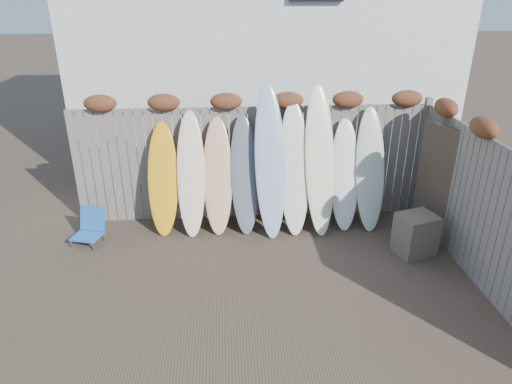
{
  "coord_description": "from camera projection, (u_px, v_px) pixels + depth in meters",
  "views": [
    {
      "loc": [
        -0.44,
        -4.97,
        3.77
      ],
      "look_at": [
        0.0,
        1.2,
        1.0
      ],
      "focal_mm": 32.0,
      "sensor_mm": 36.0,
      "label": 1
    }
  ],
  "objects": [
    {
      "name": "ground",
      "position": [
        262.0,
        297.0,
        6.1
      ],
      "size": [
        80.0,
        80.0,
        0.0
      ],
      "primitive_type": "plane",
      "color": "#493A2D"
    },
    {
      "name": "back_fence",
      "position": [
        254.0,
        154.0,
        7.8
      ],
      "size": [
        6.05,
        0.28,
        2.24
      ],
      "color": "slate",
      "rests_on": "ground"
    },
    {
      "name": "right_fence",
      "position": [
        486.0,
        205.0,
        6.06
      ],
      "size": [
        0.28,
        4.4,
        2.24
      ],
      "color": "slate",
      "rests_on": "ground"
    },
    {
      "name": "house",
      "position": [
        261.0,
        15.0,
        10.74
      ],
      "size": [
        8.5,
        5.5,
        6.33
      ],
      "color": "silver",
      "rests_on": "ground"
    },
    {
      "name": "beach_chair",
      "position": [
        90.0,
        227.0,
        7.32
      ],
      "size": [
        0.54,
        0.56,
        0.57
      ],
      "color": "blue",
      "rests_on": "ground"
    },
    {
      "name": "wooden_crate",
      "position": [
        416.0,
        234.0,
        6.99
      ],
      "size": [
        0.66,
        0.6,
        0.64
      ],
      "primitive_type": "cube",
      "rotation": [
        0.0,
        0.0,
        0.3
      ],
      "color": "#50473C",
      "rests_on": "ground"
    },
    {
      "name": "lattice_panel",
      "position": [
        448.0,
        189.0,
        7.05
      ],
      "size": [
        0.54,
        1.17,
        1.88
      ],
      "primitive_type": "cube",
      "rotation": [
        0.0,
        0.0,
        0.4
      ],
      "color": "brown",
      "rests_on": "ground"
    },
    {
      "name": "surfboard_0",
      "position": [
        163.0,
        180.0,
        7.46
      ],
      "size": [
        0.53,
        0.68,
        1.81
      ],
      "primitive_type": "ellipsoid",
      "rotation": [
        -0.31,
        0.0,
        -0.06
      ],
      "color": "#FFA713",
      "rests_on": "ground"
    },
    {
      "name": "surfboard_1",
      "position": [
        191.0,
        175.0,
        7.42
      ],
      "size": [
        0.49,
        0.72,
        2.0
      ],
      "primitive_type": "ellipsoid",
      "rotation": [
        -0.31,
        0.0,
        -0.04
      ],
      "color": "#FCE7C4",
      "rests_on": "ground"
    },
    {
      "name": "surfboard_2",
      "position": [
        218.0,
        177.0,
        7.49
      ],
      "size": [
        0.51,
        0.69,
        1.88
      ],
      "primitive_type": "ellipsoid",
      "rotation": [
        -0.31,
        0.0,
        -0.04
      ],
      "color": "tan",
      "rests_on": "ground"
    },
    {
      "name": "surfboard_3",
      "position": [
        245.0,
        175.0,
        7.5
      ],
      "size": [
        0.49,
        0.7,
        1.91
      ],
      "primitive_type": "ellipsoid",
      "rotation": [
        -0.31,
        0.0,
        0.05
      ],
      "color": "#555968",
      "rests_on": "ground"
    },
    {
      "name": "surfboard_4",
      "position": [
        270.0,
        162.0,
        7.35
      ],
      "size": [
        0.55,
        0.87,
        2.4
      ],
      "primitive_type": "ellipsoid",
      "rotation": [
        -0.31,
        0.0,
        0.06
      ],
      "color": "#98ACCC",
      "rests_on": "ground"
    },
    {
      "name": "surfboard_5",
      "position": [
        294.0,
        169.0,
        7.46
      ],
      "size": [
        0.51,
        0.76,
        2.13
      ],
      "primitive_type": "ellipsoid",
      "rotation": [
        -0.31,
        0.0,
        0.02
      ],
      "color": "silver",
      "rests_on": "ground"
    },
    {
      "name": "surfboard_6",
      "position": [
        320.0,
        161.0,
        7.44
      ],
      "size": [
        0.54,
        0.86,
        2.38
      ],
      "primitive_type": "ellipsoid",
      "rotation": [
        -0.31,
        0.0,
        0.06
      ],
      "color": "#F6F0C7",
      "rests_on": "ground"
    },
    {
      "name": "surfboard_7",
      "position": [
        345.0,
        175.0,
        7.64
      ],
      "size": [
        0.51,
        0.67,
        1.82
      ],
      "primitive_type": "ellipsoid",
      "rotation": [
        -0.31,
        0.0,
        -0.04
      ],
      "color": "white",
      "rests_on": "ground"
    },
    {
      "name": "surfboard_8",
      "position": [
        370.0,
        170.0,
        7.6
      ],
      "size": [
        0.49,
        0.71,
        2.01
      ],
      "primitive_type": "ellipsoid",
      "rotation": [
        -0.31,
        0.0,
        -0.0
      ],
      "color": "beige",
      "rests_on": "ground"
    }
  ]
}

